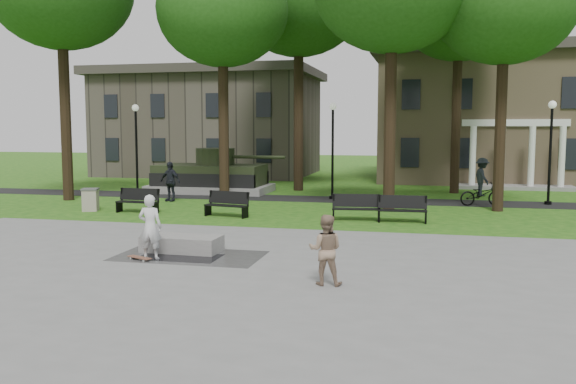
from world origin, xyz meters
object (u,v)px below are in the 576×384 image
at_px(friend_watching, 325,250).
at_px(park_bench_0, 138,200).
at_px(cyclist, 482,186).
at_px(concrete_block, 182,244).
at_px(skateboarder, 150,227).
at_px(trash_bin, 90,200).

distance_m(friend_watching, park_bench_0, 13.74).
bearing_deg(cyclist, concrete_block, 126.43).
relative_size(skateboarder, friend_watching, 1.10).
xyz_separation_m(friend_watching, park_bench_0, (-9.53, 9.89, -0.29)).
distance_m(concrete_block, trash_bin, 10.14).
distance_m(friend_watching, cyclist, 16.08).
relative_size(friend_watching, cyclist, 0.73).
bearing_deg(friend_watching, skateboarder, -20.41).
bearing_deg(trash_bin, skateboarder, -50.92).
xyz_separation_m(concrete_block, trash_bin, (-7.16, 7.18, 0.24)).
distance_m(cyclist, park_bench_0, 15.16).
bearing_deg(cyclist, trash_bin, 90.91).
bearing_deg(skateboarder, trash_bin, -55.36).
height_order(skateboarder, friend_watching, skateboarder).
bearing_deg(cyclist, park_bench_0, 93.53).
relative_size(park_bench_0, trash_bin, 1.90).
height_order(friend_watching, cyclist, cyclist).
relative_size(concrete_block, cyclist, 1.01).
height_order(concrete_block, friend_watching, friend_watching).
bearing_deg(skateboarder, park_bench_0, -65.78).
relative_size(skateboarder, trash_bin, 1.81).
relative_size(cyclist, park_bench_0, 1.19).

